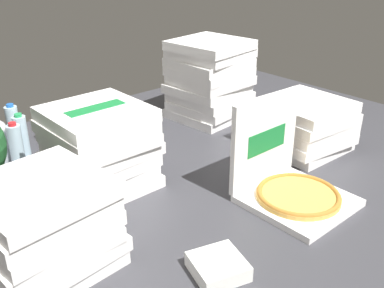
{
  "coord_description": "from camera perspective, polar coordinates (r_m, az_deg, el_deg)",
  "views": [
    {
      "loc": [
        -1.14,
        -1.27,
        0.99
      ],
      "look_at": [
        0.06,
        0.1,
        0.14
      ],
      "focal_mm": 41.75,
      "sensor_mm": 36.0,
      "label": 1
    }
  ],
  "objects": [
    {
      "name": "ground_plane",
      "position": [
        1.98,
        0.61,
        -5.35
      ],
      "size": [
        3.2,
        2.4,
        0.02
      ],
      "primitive_type": "cube",
      "color": "#38383D"
    },
    {
      "name": "open_pizza_box",
      "position": [
        1.87,
        12.18,
        -4.59
      ],
      "size": [
        0.38,
        0.4,
        0.41
      ],
      "color": "white",
      "rests_on": "ground_plane"
    },
    {
      "name": "pizza_stack_left_mid",
      "position": [
        1.52,
        -18.56,
        -9.85
      ],
      "size": [
        0.43,
        0.43,
        0.31
      ],
      "color": "white",
      "rests_on": "ground_plane"
    },
    {
      "name": "pizza_stack_right_far",
      "position": [
        2.64,
        2.25,
        8.22
      ],
      "size": [
        0.44,
        0.45,
        0.46
      ],
      "color": "white",
      "rests_on": "ground_plane"
    },
    {
      "name": "pizza_stack_left_near",
      "position": [
        1.92,
        -11.76,
        -0.5
      ],
      "size": [
        0.42,
        0.41,
        0.36
      ],
      "color": "white",
      "rests_on": "ground_plane"
    },
    {
      "name": "pizza_stack_left_far",
      "position": [
        2.37,
        -12.67,
        1.69
      ],
      "size": [
        0.42,
        0.41,
        0.15
      ],
      "color": "white",
      "rests_on": "ground_plane"
    },
    {
      "name": "pizza_stack_center_far",
      "position": [
        2.31,
        14.12,
        2.34
      ],
      "size": [
        0.43,
        0.43,
        0.26
      ],
      "color": "white",
      "rests_on": "ground_plane"
    },
    {
      "name": "water_bottle_0",
      "position": [
        2.23,
        -21.55,
        -0.22
      ],
      "size": [
        0.06,
        0.06,
        0.22
      ],
      "color": "silver",
      "rests_on": "ground_plane"
    },
    {
      "name": "water_bottle_2",
      "position": [
        2.47,
        -21.85,
        2.22
      ],
      "size": [
        0.06,
        0.06,
        0.22
      ],
      "color": "silver",
      "rests_on": "ground_plane"
    },
    {
      "name": "water_bottle_3",
      "position": [
        2.33,
        -20.93,
        0.95
      ],
      "size": [
        0.06,
        0.06,
        0.22
      ],
      "color": "silver",
      "rests_on": "ground_plane"
    },
    {
      "name": "napkin_pile",
      "position": [
        1.49,
        3.33,
        -15.37
      ],
      "size": [
        0.2,
        0.2,
        0.05
      ],
      "primitive_type": "cube",
      "rotation": [
        0.0,
        0.0,
        -0.29
      ],
      "color": "white",
      "rests_on": "ground_plane"
    }
  ]
}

